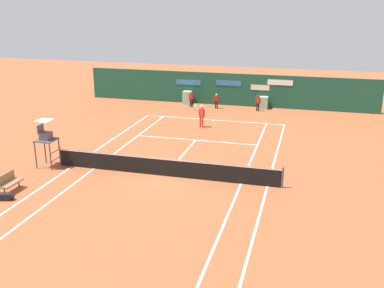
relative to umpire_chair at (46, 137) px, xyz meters
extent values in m
plane|color=#A8512D|center=(6.57, 0.31, -1.66)|extent=(80.00, 80.00, 0.00)
cube|color=white|center=(6.57, 12.01, -1.66)|extent=(10.60, 0.10, 0.01)
cube|color=white|center=(1.27, 0.31, -1.66)|extent=(0.10, 23.40, 0.01)
cube|color=white|center=(2.57, 0.31, -1.66)|extent=(0.10, 23.40, 0.01)
cube|color=white|center=(10.57, 0.31, -1.66)|extent=(0.10, 23.40, 0.01)
cube|color=white|center=(11.87, 0.31, -1.66)|extent=(0.10, 23.40, 0.01)
cube|color=white|center=(6.57, 6.71, -1.66)|extent=(8.00, 0.10, 0.01)
cube|color=white|center=(6.57, 3.51, -1.66)|extent=(0.10, 6.40, 0.01)
cube|color=white|center=(6.57, 11.86, -1.66)|extent=(0.10, 0.24, 0.01)
cylinder|color=#4C4C51|center=(0.57, 0.31, -1.12)|extent=(0.10, 0.10, 1.07)
cylinder|color=#4C4C51|center=(12.57, 0.31, -1.12)|extent=(0.10, 0.10, 1.07)
cube|color=black|center=(6.57, 0.31, -1.18)|extent=(12.00, 0.03, 0.95)
cube|color=white|center=(6.57, 0.31, -0.74)|extent=(12.00, 0.04, 0.06)
cube|color=#194C38|center=(6.57, 17.31, -0.29)|extent=(25.00, 0.24, 2.75)
cube|color=beige|center=(9.40, 17.17, 0.02)|extent=(1.56, 0.02, 0.44)
cube|color=white|center=(11.02, 17.17, 0.52)|extent=(2.07, 0.02, 0.44)
cube|color=#2D6BA8|center=(6.73, 17.17, 0.28)|extent=(2.19, 0.02, 0.44)
cube|color=#2D6BA8|center=(3.15, 17.17, 0.18)|extent=(2.22, 0.02, 0.44)
cube|color=#8CB793|center=(3.17, 16.76, -1.09)|extent=(0.71, 0.70, 1.13)
cube|color=#8CB793|center=(9.80, 16.76, -1.15)|extent=(0.69, 0.70, 1.01)
cylinder|color=#47474C|center=(0.46, 0.45, -0.92)|extent=(0.07, 0.07, 1.48)
cylinder|color=#47474C|center=(0.46, -0.45, -0.92)|extent=(0.07, 0.07, 1.48)
cylinder|color=#47474C|center=(-0.44, 0.45, -0.92)|extent=(0.07, 0.07, 1.48)
cylinder|color=#47474C|center=(-0.44, -0.45, -0.92)|extent=(0.07, 0.07, 1.48)
cylinder|color=#47474C|center=(0.46, 0.00, -1.22)|extent=(0.04, 0.81, 0.04)
cylinder|color=#47474C|center=(0.46, 0.00, -0.77)|extent=(0.04, 0.81, 0.04)
cube|color=#47474C|center=(0.01, 0.00, -0.15)|extent=(1.00, 1.00, 0.06)
cube|color=#4C4C51|center=(0.01, 0.00, 0.08)|extent=(0.52, 0.56, 0.40)
cube|color=#4C4C51|center=(-0.28, 0.00, 0.45)|extent=(0.06, 0.56, 0.45)
cube|color=white|center=(0.01, 0.00, 0.93)|extent=(0.76, 0.80, 0.04)
cylinder|color=#38383D|center=(0.21, -2.92, -1.47)|extent=(0.06, 0.06, 0.38)
cylinder|color=#38383D|center=(0.21, -3.99, -1.47)|extent=(0.06, 0.06, 0.38)
cube|color=olive|center=(0.21, -3.46, -1.24)|extent=(0.48, 1.23, 0.08)
cube|color=olive|center=(-0.06, -3.46, -0.99)|extent=(0.06, 1.23, 0.42)
cube|color=black|center=(0.42, -4.40, -1.50)|extent=(0.80, 0.49, 0.32)
sphere|color=black|center=(0.79, -4.30, -1.50)|extent=(0.29, 0.29, 0.28)
cylinder|color=red|center=(6.25, 9.84, -1.26)|extent=(0.13, 0.13, 0.80)
cylinder|color=red|center=(6.08, 9.88, -1.26)|extent=(0.13, 0.13, 0.80)
cube|color=red|center=(6.17, 9.86, -0.58)|extent=(0.39, 0.27, 0.56)
sphere|color=beige|center=(6.17, 9.86, -0.19)|extent=(0.22, 0.22, 0.22)
cylinder|color=white|center=(6.17, 9.86, -0.11)|extent=(0.21, 0.21, 0.06)
cylinder|color=red|center=(6.38, 9.81, -0.62)|extent=(0.08, 0.08, 0.54)
cylinder|color=beige|center=(5.89, 9.64, -0.35)|extent=(0.20, 0.54, 0.08)
cylinder|color=black|center=(5.84, 9.38, -0.24)|extent=(0.03, 0.03, 0.22)
torus|color=yellow|center=(5.84, 9.38, 0.01)|extent=(0.30, 0.09, 0.30)
cylinder|color=silver|center=(5.84, 9.38, 0.01)|extent=(0.25, 0.06, 0.26)
cylinder|color=black|center=(3.88, 15.75, -1.32)|extent=(0.11, 0.11, 0.68)
cylinder|color=black|center=(3.72, 15.77, -1.32)|extent=(0.11, 0.11, 0.68)
cube|color=#AD1E1E|center=(3.80, 15.76, -0.74)|extent=(0.32, 0.21, 0.47)
sphere|color=#8C664C|center=(3.80, 15.76, -0.41)|extent=(0.19, 0.19, 0.19)
cylinder|color=#AD1E1E|center=(3.99, 15.73, -0.78)|extent=(0.07, 0.07, 0.46)
cylinder|color=#AD1E1E|center=(3.61, 15.78, -0.78)|extent=(0.07, 0.07, 0.46)
cylinder|color=black|center=(9.51, 15.74, -1.33)|extent=(0.11, 0.11, 0.67)
cylinder|color=black|center=(9.37, 15.77, -1.33)|extent=(0.11, 0.11, 0.67)
cube|color=#AD1E1E|center=(9.44, 15.76, -0.76)|extent=(0.32, 0.21, 0.47)
sphere|color=brown|center=(9.44, 15.76, -0.44)|extent=(0.18, 0.18, 0.18)
cylinder|color=#AD1E1E|center=(9.62, 15.73, -0.79)|extent=(0.07, 0.07, 0.45)
cylinder|color=#AD1E1E|center=(9.26, 15.79, -0.79)|extent=(0.07, 0.07, 0.45)
cylinder|color=black|center=(6.06, 15.77, -1.34)|extent=(0.10, 0.10, 0.64)
cylinder|color=black|center=(5.91, 15.75, -1.34)|extent=(0.10, 0.10, 0.64)
cube|color=#AD1E1E|center=(5.98, 15.76, -0.80)|extent=(0.30, 0.19, 0.45)
sphere|color=beige|center=(5.98, 15.76, -0.49)|extent=(0.18, 0.18, 0.18)
cylinder|color=#AD1E1E|center=(6.16, 15.78, -0.83)|extent=(0.07, 0.07, 0.43)
cylinder|color=#AD1E1E|center=(5.81, 15.74, -0.83)|extent=(0.07, 0.07, 0.43)
sphere|color=#CCE033|center=(7.41, 10.24, -1.63)|extent=(0.07, 0.07, 0.07)
sphere|color=#CCE033|center=(9.58, 5.77, -1.63)|extent=(0.07, 0.07, 0.07)
camera|label=1|loc=(13.57, -20.10, 7.03)|focal=41.89mm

